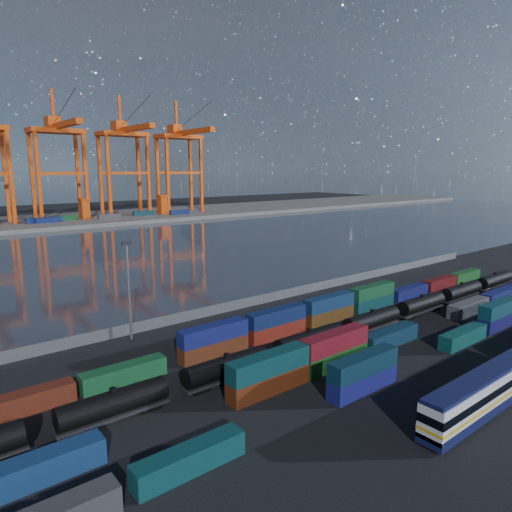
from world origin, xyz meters
TOP-DOWN VIEW (x-y plane):
  - ground at (0.00, 0.00)m, footprint 700.00×700.00m
  - harbor_water at (0.00, 105.00)m, footprint 700.00×700.00m
  - far_quay at (0.00, 210.00)m, footprint 700.00×70.00m
  - container_row_south at (-3.52, -9.87)m, footprint 139.42×2.30m
  - container_row_mid at (0.24, -2.63)m, footprint 141.58×2.44m
  - container_row_north at (-8.86, 11.39)m, footprint 140.32×2.33m
  - tanker_string at (-10.96, 3.10)m, footprint 136.97×2.79m
  - waterfront_fence at (-0.00, 28.00)m, footprint 160.12×0.12m
  - yard_light_mast at (-30.00, 26.00)m, footprint 1.60×0.40m
  - gantry_cranes at (-7.50, 203.20)m, footprint 201.04×50.00m
  - quay_containers at (-11.00, 195.46)m, footprint 172.58×10.99m
  - straddle_carriers at (-2.50, 200.00)m, footprint 140.00×7.00m

SIDE VIEW (x-z plane):
  - ground at x=0.00m, z-range 0.00..0.00m
  - harbor_water at x=0.00m, z-range 0.01..0.01m
  - far_quay at x=0.00m, z-range 0.00..2.00m
  - waterfront_fence at x=0.00m, z-range -0.10..2.10m
  - container_row_mid at x=0.24m, z-range -0.83..4.37m
  - container_row_south at x=-3.52m, z-range -0.61..4.29m
  - container_row_north at x=-8.86m, z-range -0.58..4.39m
  - tanker_string at x=-10.96m, z-range 0.01..3.99m
  - quay_containers at x=-11.00m, z-range 2.00..4.60m
  - straddle_carriers at x=-2.50m, z-range 2.27..13.37m
  - yard_light_mast at x=-30.00m, z-range 1.00..17.60m
  - gantry_cranes at x=-7.50m, z-range 7.65..75.36m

